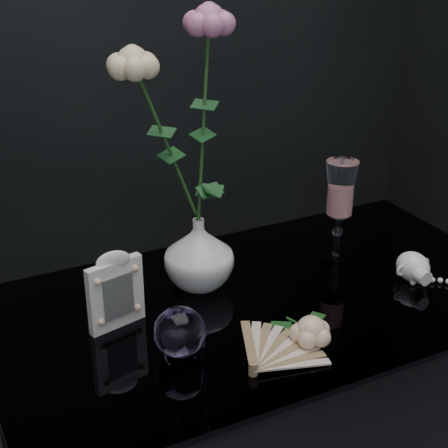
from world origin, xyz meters
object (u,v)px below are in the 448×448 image
wine_glass (339,211)px  loose_rose (311,331)px  picture_frame (115,289)px  vase (199,253)px  pearl_jar (413,266)px  paperweight (180,332)px

wine_glass → loose_rose: (-0.23, -0.25, -0.08)m
picture_frame → loose_rose: picture_frame is taller
loose_rose → vase: bearing=102.0°
vase → pearl_jar: 0.43m
loose_rose → pearl_jar: (0.31, 0.10, 0.00)m
wine_glass → paperweight: size_ratio=2.51×
wine_glass → picture_frame: (-0.51, -0.04, -0.03)m
picture_frame → pearl_jar: picture_frame is taller
vase → pearl_jar: bearing=-23.4°
picture_frame → pearl_jar: bearing=-23.3°
vase → pearl_jar: size_ratio=0.66×
loose_rose → picture_frame: bearing=138.1°
vase → loose_rose: bearing=-72.5°
picture_frame → loose_rose: (0.28, -0.21, -0.05)m
wine_glass → picture_frame: bearing=-175.2°
picture_frame → paperweight: (0.07, -0.13, -0.03)m
picture_frame → pearl_jar: size_ratio=0.69×
vase → picture_frame: (-0.19, -0.07, 0.00)m
wine_glass → pearl_jar: wine_glass is taller
picture_frame → wine_glass: bearing=-8.3°
vase → picture_frame: 0.20m
paperweight → pearl_jar: (0.52, 0.02, -0.01)m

